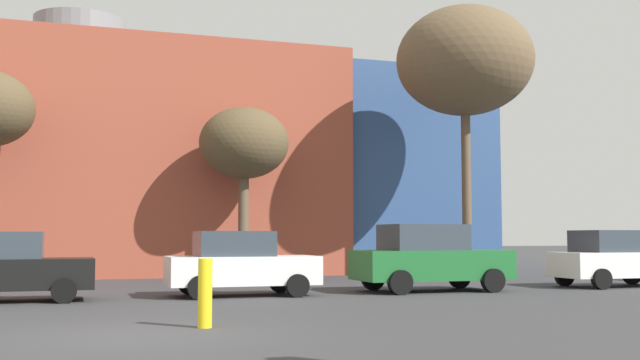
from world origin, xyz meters
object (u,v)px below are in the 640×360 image
object	(u,v)px
parked_car_2	(8,267)
parked_car_3	(240,264)
parked_car_4	(429,258)
bollard_yellow_0	(205,293)
bare_tree_1	(465,62)
parked_car_5	(615,259)
bare_tree_0	(244,145)

from	to	relation	value
parked_car_2	parked_car_3	bearing A→B (deg)	-0.00
parked_car_4	bollard_yellow_0	size ratio (longest dim) A/B	3.72
parked_car_2	parked_car_3	distance (m)	5.60
bare_tree_1	bollard_yellow_0	world-z (taller)	bare_tree_1
parked_car_5	bollard_yellow_0	size ratio (longest dim) A/B	3.43
bare_tree_0	bollard_yellow_0	xyz separation A→B (m)	(-3.67, -13.75, -4.27)
parked_car_2	bare_tree_1	bearing A→B (deg)	19.30
parked_car_2	bare_tree_1	xyz separation A→B (m)	(15.22, 5.33, 7.23)
parked_car_5	bollard_yellow_0	world-z (taller)	parked_car_5
bare_tree_0	parked_car_2	bearing A→B (deg)	-135.12
parked_car_3	bare_tree_0	size ratio (longest dim) A/B	0.62
parked_car_2	bare_tree_0	size ratio (longest dim) A/B	0.61
parked_car_2	parked_car_3	xyz separation A→B (m)	(5.60, -0.00, 0.01)
parked_car_5	bare_tree_0	xyz separation A→B (m)	(-10.10, 7.23, 3.99)
parked_car_2	bare_tree_1	world-z (taller)	bare_tree_1
parked_car_2	parked_car_4	world-z (taller)	parked_car_4
parked_car_2	parked_car_5	distance (m)	17.36
parked_car_5	bare_tree_1	size ratio (longest dim) A/B	0.39
parked_car_3	parked_car_4	bearing A→B (deg)	0.00
bare_tree_1	parked_car_5	bearing A→B (deg)	-68.12
parked_car_3	bare_tree_1	size ratio (longest dim) A/B	0.38
parked_car_5	bare_tree_0	size ratio (longest dim) A/B	0.64
parked_car_3	parked_car_4	distance (m)	5.43
parked_car_4	bollard_yellow_0	xyz separation A→B (m)	(-7.43, -6.52, -0.35)
parked_car_4	bollard_yellow_0	bearing A→B (deg)	-138.73
parked_car_3	bare_tree_0	distance (m)	8.44
parked_car_5	bollard_yellow_0	xyz separation A→B (m)	(-13.77, -6.52, -0.28)
bare_tree_1	bollard_yellow_0	size ratio (longest dim) A/B	8.70
parked_car_4	parked_car_5	xyz separation A→B (m)	(6.34, 0.00, -0.07)
parked_car_2	parked_car_4	distance (m)	11.02
bollard_yellow_0	parked_car_5	bearing A→B (deg)	25.35
parked_car_2	parked_car_5	size ratio (longest dim) A/B	0.95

